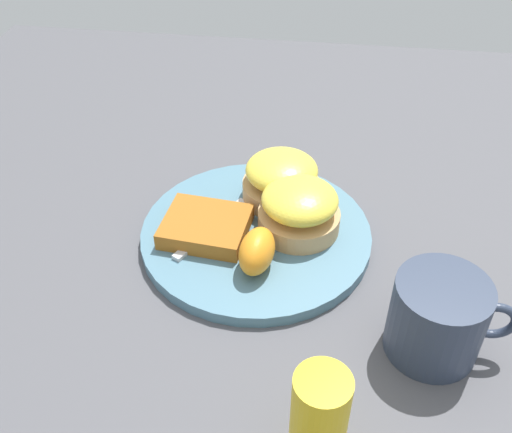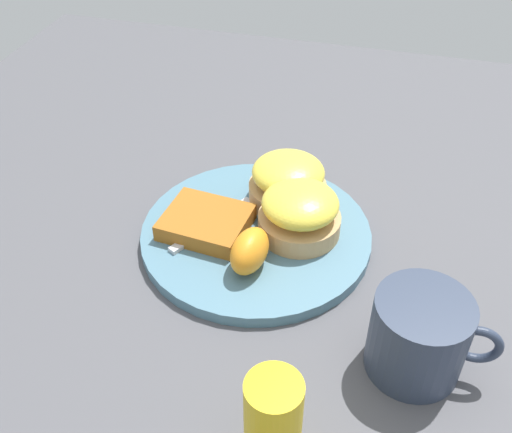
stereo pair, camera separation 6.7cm
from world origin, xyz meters
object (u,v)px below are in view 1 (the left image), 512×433
object	(u,v)px
hashbrown_patty	(206,226)
fork	(248,197)
orange_wedge	(257,251)
sandwich_benedict_left	(299,209)
cup	(438,318)
condiment_bottle	(319,422)
sandwich_benedict_right	(281,179)

from	to	relation	value
hashbrown_patty	fork	xyz separation A→B (m)	(0.04, 0.07, -0.01)
hashbrown_patty	fork	world-z (taller)	hashbrown_patty
hashbrown_patty	orange_wedge	distance (m)	0.08
sandwich_benedict_left	orange_wedge	bearing A→B (deg)	-119.46
hashbrown_patty	cup	world-z (taller)	cup
hashbrown_patty	fork	bearing A→B (deg)	61.14
hashbrown_patty	condiment_bottle	size ratio (longest dim) A/B	0.88
hashbrown_patty	condiment_bottle	distance (m)	0.28
hashbrown_patty	condiment_bottle	world-z (taller)	condiment_bottle
sandwich_benedict_right	cup	world-z (taller)	cup
sandwich_benedict_right	orange_wedge	bearing A→B (deg)	-96.14
cup	condiment_bottle	world-z (taller)	condiment_bottle
orange_wedge	hashbrown_patty	bearing A→B (deg)	145.07
cup	orange_wedge	bearing A→B (deg)	157.92
sandwich_benedict_left	fork	world-z (taller)	sandwich_benedict_left
fork	condiment_bottle	bearing A→B (deg)	-72.30
sandwich_benedict_left	hashbrown_patty	world-z (taller)	sandwich_benedict_left
sandwich_benedict_left	hashbrown_patty	xyz separation A→B (m)	(-0.10, -0.02, -0.02)
orange_wedge	condiment_bottle	world-z (taller)	condiment_bottle
sandwich_benedict_right	cup	bearing A→B (deg)	-49.62
sandwich_benedict_left	orange_wedge	size ratio (longest dim) A/B	1.54
cup	sandwich_benedict_right	bearing A→B (deg)	130.38
sandwich_benedict_left	hashbrown_patty	size ratio (longest dim) A/B	1.00
hashbrown_patty	sandwich_benedict_left	bearing A→B (deg)	12.92
fork	condiment_bottle	xyz separation A→B (m)	(0.10, -0.31, 0.04)
hashbrown_patty	cup	bearing A→B (deg)	-25.80
fork	cup	distance (m)	0.28
sandwich_benedict_right	condiment_bottle	distance (m)	0.32
fork	condiment_bottle	world-z (taller)	condiment_bottle
orange_wedge	cup	distance (m)	0.19
sandwich_benedict_right	condiment_bottle	xyz separation A→B (m)	(0.06, -0.32, 0.01)
hashbrown_patty	fork	distance (m)	0.08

